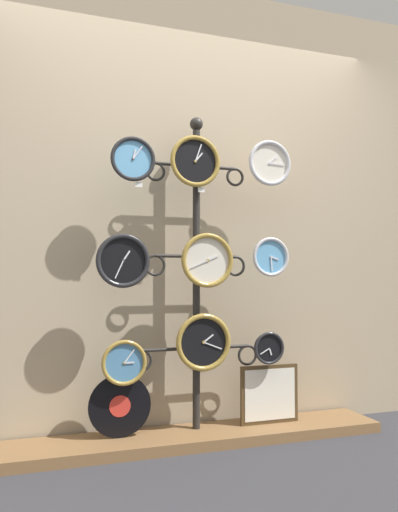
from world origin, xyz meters
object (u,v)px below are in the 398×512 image
at_px(clock_bottom_right, 269,348).
at_px(vinyl_record, 120,406).
at_px(clock_top_center, 195,161).
at_px(clock_middle_right, 270,257).
at_px(clock_bottom_center, 203,342).
at_px(display_stand, 196,315).
at_px(clock_bottom_left, 124,363).
at_px(clock_middle_left, 123,261).
at_px(clock_middle_center, 207,260).
at_px(clock_top_right, 269,163).
at_px(picture_frame, 269,394).
at_px(clock_top_left, 133,159).

relative_size(clock_bottom_right, vinyl_record, 0.56).
distance_m(clock_top_center, clock_middle_right, 0.72).
distance_m(clock_top_center, clock_bottom_center, 1.04).
xyz_separation_m(display_stand, clock_bottom_left, (-0.44, -0.08, -0.25)).
bearing_deg(clock_middle_right, clock_middle_left, -179.93).
xyz_separation_m(clock_middle_center, clock_bottom_left, (-0.47, 0.03, -0.56)).
distance_m(clock_middle_center, clock_bottom_center, 0.47).
height_order(clock_top_center, clock_middle_center, clock_top_center).
xyz_separation_m(clock_top_right, clock_middle_right, (-0.00, -0.01, -0.57)).
distance_m(clock_middle_center, clock_bottom_right, 0.65).
distance_m(display_stand, clock_top_right, 1.01).
distance_m(clock_top_right, vinyl_record, 1.66).
height_order(display_stand, vinyl_record, display_stand).
bearing_deg(clock_bottom_center, clock_bottom_left, 179.51).
relative_size(clock_middle_right, vinyl_record, 0.69).
bearing_deg(clock_bottom_right, picture_frame, 62.04).
relative_size(clock_bottom_center, vinyl_record, 0.95).
xyz_separation_m(clock_bottom_left, clock_bottom_right, (0.86, -0.02, 0.05)).
height_order(clock_top_left, clock_middle_center, clock_top_left).
distance_m(display_stand, clock_bottom_left, 0.51).
height_order(clock_middle_right, clock_bottom_left, clock_middle_right).
bearing_deg(clock_middle_left, clock_bottom_right, -0.02).
xyz_separation_m(clock_top_center, clock_bottom_center, (0.05, 0.01, -1.04)).
distance_m(clock_top_right, clock_bottom_left, 1.45).
distance_m(clock_middle_left, clock_bottom_center, 0.66).
relative_size(display_stand, clock_bottom_left, 7.63).
relative_size(clock_top_right, clock_middle_right, 1.18).
relative_size(clock_top_right, clock_bottom_right, 1.45).
relative_size(clock_bottom_left, vinyl_record, 0.72).
distance_m(clock_top_left, clock_middle_left, 0.57).
relative_size(clock_top_center, clock_middle_right, 1.27).
relative_size(clock_top_right, vinyl_record, 0.81).
xyz_separation_m(clock_top_right, clock_bottom_left, (-0.88, 0.02, -1.16)).
xyz_separation_m(clock_top_right, vinyl_record, (-0.89, 0.06, -1.40)).
bearing_deg(clock_top_right, vinyl_record, 176.12).
bearing_deg(vinyl_record, clock_bottom_left, -72.87).
relative_size(clock_top_left, clock_bottom_left, 1.01).
relative_size(clock_top_left, vinyl_record, 0.73).
height_order(clock_top_left, clock_bottom_left, clock_top_left).
height_order(vinyl_record, picture_frame, picture_frame).
bearing_deg(picture_frame, clock_top_right, -107.10).
bearing_deg(picture_frame, clock_top_center, -174.08).
relative_size(display_stand, clock_top_center, 6.29).
height_order(clock_top_right, picture_frame, clock_top_right).
bearing_deg(clock_bottom_right, display_stand, 165.74).
bearing_deg(clock_top_center, clock_bottom_right, -1.65).
distance_m(clock_top_center, clock_middle_left, 0.71).
height_order(clock_top_right, clock_bottom_right, clock_top_right).
height_order(display_stand, clock_bottom_right, display_stand).
height_order(display_stand, clock_middle_right, display_stand).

